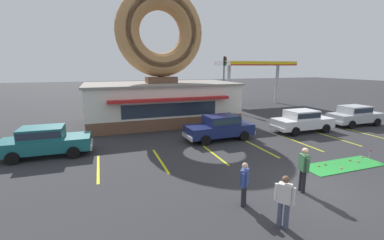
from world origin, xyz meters
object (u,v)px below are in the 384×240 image
at_px(pedestrian_blue_sweater_man, 304,168).
at_px(car_teal, 45,140).
at_px(trash_bin, 232,119).
at_px(putting_flag_pin, 370,152).
at_px(golf_ball, 334,163).
at_px(pedestrian_leather_jacket_man, 284,199).
at_px(car_white, 302,120).
at_px(car_navy, 220,126).
at_px(car_silver, 355,115).
at_px(traffic_light_pole, 224,76).
at_px(pedestrian_hooded_kid, 244,182).

bearing_deg(pedestrian_blue_sweater_man, car_teal, 141.96).
bearing_deg(pedestrian_blue_sweater_man, trash_bin, 75.08).
bearing_deg(pedestrian_blue_sweater_man, putting_flag_pin, 14.65).
distance_m(golf_ball, pedestrian_leather_jacket_man, 6.69).
bearing_deg(pedestrian_blue_sweater_man, car_white, 47.80).
xyz_separation_m(car_teal, trash_bin, (12.98, 3.35, -0.37)).
relative_size(car_navy, trash_bin, 4.74).
relative_size(car_silver, pedestrian_leather_jacket_man, 2.79).
bearing_deg(putting_flag_pin, car_silver, 42.99).
bearing_deg(traffic_light_pole, pedestrian_hooded_kid, -114.51).
distance_m(golf_ball, car_silver, 10.59).
distance_m(car_navy, trash_bin, 4.58).
bearing_deg(trash_bin, traffic_light_pole, 68.58).
height_order(car_white, pedestrian_leather_jacket_man, pedestrian_leather_jacket_man).
xyz_separation_m(pedestrian_hooded_kid, traffic_light_pole, (8.41, 18.46, 2.85)).
relative_size(car_teal, car_navy, 0.99).
xyz_separation_m(golf_ball, pedestrian_blue_sweater_man, (-3.59, -1.72, 0.93)).
xyz_separation_m(golf_ball, putting_flag_pin, (2.11, -0.23, 0.39)).
bearing_deg(pedestrian_blue_sweater_man, pedestrian_leather_jacket_man, -143.83).
height_order(putting_flag_pin, car_navy, car_navy).
height_order(pedestrian_leather_jacket_man, traffic_light_pole, traffic_light_pole).
distance_m(putting_flag_pin, car_silver, 9.07).
height_order(golf_ball, pedestrian_hooded_kid, pedestrian_hooded_kid).
height_order(putting_flag_pin, pedestrian_leather_jacket_man, pedestrian_leather_jacket_man).
distance_m(car_silver, pedestrian_hooded_kid, 16.85).
relative_size(car_silver, pedestrian_blue_sweater_man, 2.60).
bearing_deg(pedestrian_leather_jacket_man, golf_ball, 29.87).
distance_m(car_white, trash_bin, 5.32).
xyz_separation_m(car_silver, pedestrian_leather_jacket_man, (-14.49, -9.25, 0.04)).
height_order(car_silver, trash_bin, car_silver).
xyz_separation_m(car_white, trash_bin, (-3.75, 3.75, -0.37)).
bearing_deg(putting_flag_pin, pedestrian_blue_sweater_man, -165.35).
height_order(car_silver, pedestrian_blue_sweater_man, pedestrian_blue_sweater_man).
bearing_deg(pedestrian_leather_jacket_man, car_teal, 129.79).
bearing_deg(traffic_light_pole, car_navy, -117.64).
bearing_deg(car_white, traffic_light_pole, 94.89).
height_order(putting_flag_pin, car_teal, car_teal).
xyz_separation_m(golf_ball, car_white, (3.14, 5.70, 0.82)).
distance_m(trash_bin, traffic_light_pole, 8.35).
bearing_deg(car_silver, golf_ball, -145.77).
bearing_deg(putting_flag_pin, car_white, 80.14).
bearing_deg(car_silver, putting_flag_pin, -137.01).
distance_m(pedestrian_blue_sweater_man, pedestrian_leather_jacket_man, 2.68).
bearing_deg(trash_bin, pedestrian_hooded_kid, -116.40).
distance_m(car_navy, pedestrian_hooded_kid, 8.18).
xyz_separation_m(putting_flag_pin, trash_bin, (-2.72, 9.68, 0.06)).
height_order(car_teal, trash_bin, car_teal).
distance_m(car_navy, pedestrian_blue_sweater_man, 7.59).
distance_m(golf_ball, pedestrian_blue_sweater_man, 4.09).
height_order(golf_ball, car_navy, car_navy).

